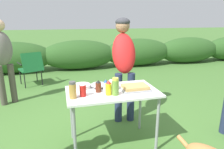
# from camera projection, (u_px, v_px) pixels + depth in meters

# --- Properties ---
(ground_plane) EXTENTS (60.00, 60.00, 0.00)m
(ground_plane) POSITION_uv_depth(u_px,v_px,m) (112.00, 144.00, 2.62)
(ground_plane) COLOR #477533
(shrub_hedge) EXTENTS (14.40, 0.90, 0.93)m
(shrub_hedge) POSITION_uv_depth(u_px,v_px,m) (79.00, 55.00, 6.39)
(shrub_hedge) COLOR #2D5623
(shrub_hedge) RESTS_ON ground
(folding_table) EXTENTS (1.10, 0.64, 0.74)m
(folding_table) POSITION_uv_depth(u_px,v_px,m) (112.00, 97.00, 2.44)
(folding_table) COLOR white
(folding_table) RESTS_ON ground
(food_tray) EXTENTS (0.34, 0.25, 0.06)m
(food_tray) POSITION_uv_depth(u_px,v_px,m) (135.00, 88.00, 2.45)
(food_tray) COLOR #9E9EA3
(food_tray) RESTS_ON folding_table
(plate_stack) EXTENTS (0.22, 0.22, 0.05)m
(plate_stack) POSITION_uv_depth(u_px,v_px,m) (82.00, 86.00, 2.50)
(plate_stack) COLOR white
(plate_stack) RESTS_ON folding_table
(mixing_bowl) EXTENTS (0.21, 0.21, 0.06)m
(mixing_bowl) POSITION_uv_depth(u_px,v_px,m) (99.00, 85.00, 2.53)
(mixing_bowl) COLOR silver
(mixing_bowl) RESTS_ON folding_table
(paper_cup_stack) EXTENTS (0.08, 0.08, 0.13)m
(paper_cup_stack) POSITION_uv_depth(u_px,v_px,m) (112.00, 85.00, 2.41)
(paper_cup_stack) COLOR white
(paper_cup_stack) RESTS_ON folding_table
(mustard_bottle) EXTENTS (0.07, 0.07, 0.17)m
(mustard_bottle) POSITION_uv_depth(u_px,v_px,m) (109.00, 88.00, 2.27)
(mustard_bottle) COLOR yellow
(mustard_bottle) RESTS_ON folding_table
(mayo_bottle) EXTENTS (0.06, 0.06, 0.16)m
(mayo_bottle) POSITION_uv_depth(u_px,v_px,m) (106.00, 86.00, 2.34)
(mayo_bottle) COLOR silver
(mayo_bottle) RESTS_ON folding_table
(bbq_sauce_bottle) EXTENTS (0.07, 0.07, 0.15)m
(bbq_sauce_bottle) POSITION_uv_depth(u_px,v_px,m) (98.00, 86.00, 2.36)
(bbq_sauce_bottle) COLOR #562314
(bbq_sauce_bottle) RESTS_ON folding_table
(relish_jar) EXTENTS (0.08, 0.08, 0.20)m
(relish_jar) POSITION_uv_depth(u_px,v_px,m) (115.00, 87.00, 2.26)
(relish_jar) COLOR olive
(relish_jar) RESTS_ON folding_table
(ketchup_bottle) EXTENTS (0.07, 0.07, 0.17)m
(ketchup_bottle) POSITION_uv_depth(u_px,v_px,m) (83.00, 89.00, 2.23)
(ketchup_bottle) COLOR red
(ketchup_bottle) RESTS_ON folding_table
(spice_jar) EXTENTS (0.08, 0.08, 0.19)m
(spice_jar) POSITION_uv_depth(u_px,v_px,m) (73.00, 90.00, 2.17)
(spice_jar) COLOR #B2893D
(spice_jar) RESTS_ON folding_table
(standing_person_in_gray_fleece) EXTENTS (0.41, 0.51, 1.60)m
(standing_person_in_gray_fleece) POSITION_uv_depth(u_px,v_px,m) (124.00, 58.00, 3.07)
(standing_person_in_gray_fleece) COLOR #232D4C
(standing_person_in_gray_fleece) RESTS_ON ground
(standing_person_with_beanie) EXTENTS (0.44, 0.40, 1.58)m
(standing_person_with_beanie) POSITION_uv_depth(u_px,v_px,m) (3.00, 55.00, 3.62)
(standing_person_with_beanie) COLOR #4C473D
(standing_person_with_beanie) RESTS_ON ground
(camp_chair_green_behind_table) EXTENTS (0.65, 0.72, 0.83)m
(camp_chair_green_behind_table) POSITION_uv_depth(u_px,v_px,m) (31.00, 67.00, 4.77)
(camp_chair_green_behind_table) COLOR #19602D
(camp_chair_green_behind_table) RESTS_ON ground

